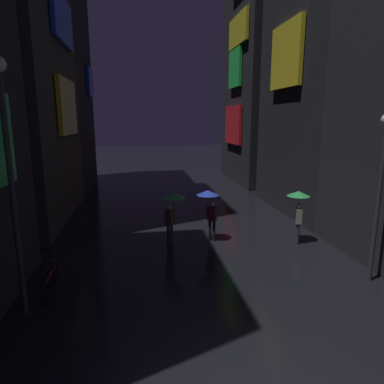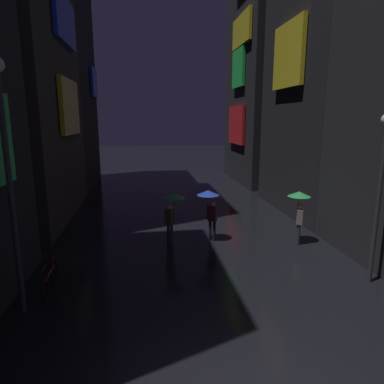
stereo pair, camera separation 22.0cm
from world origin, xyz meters
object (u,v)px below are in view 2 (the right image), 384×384
at_px(pedestrian_midstreet_left_blue, 209,201).
at_px(bicycle_parked_at_storefront, 50,278).
at_px(pedestrian_near_crossing_green, 172,204).
at_px(streetlamp_left_near, 7,164).
at_px(streetlamp_right_near, 381,179).
at_px(pedestrian_far_right_green, 299,203).

bearing_deg(pedestrian_midstreet_left_blue, bicycle_parked_at_storefront, -146.94).
height_order(pedestrian_midstreet_left_blue, pedestrian_near_crossing_green, same).
distance_m(pedestrian_near_crossing_green, bicycle_parked_at_storefront, 5.18).
xyz_separation_m(streetlamp_left_near, streetlamp_right_near, (10.00, 0.31, -0.66)).
distance_m(pedestrian_far_right_green, streetlamp_right_near, 3.91).
xyz_separation_m(pedestrian_midstreet_left_blue, streetlamp_left_near, (-5.78, -4.59, 2.20)).
distance_m(bicycle_parked_at_storefront, streetlamp_right_near, 10.04).
relative_size(pedestrian_midstreet_left_blue, streetlamp_left_near, 0.34).
xyz_separation_m(pedestrian_midstreet_left_blue, streetlamp_right_near, (4.22, -4.28, 1.54)).
height_order(pedestrian_near_crossing_green, bicycle_parked_at_storefront, pedestrian_near_crossing_green).
distance_m(pedestrian_near_crossing_green, streetlamp_right_near, 7.15).
bearing_deg(streetlamp_left_near, pedestrian_near_crossing_green, 45.21).
bearing_deg(pedestrian_far_right_green, streetlamp_left_near, -157.55).
bearing_deg(pedestrian_far_right_green, pedestrian_near_crossing_green, 174.64).
height_order(pedestrian_midstreet_left_blue, streetlamp_left_near, streetlamp_left_near).
bearing_deg(pedestrian_far_right_green, bicycle_parked_at_storefront, -162.84).
distance_m(pedestrian_midstreet_left_blue, bicycle_parked_at_storefront, 6.55).
bearing_deg(streetlamp_right_near, pedestrian_near_crossing_green, 145.26).
relative_size(pedestrian_far_right_green, pedestrian_near_crossing_green, 1.00).
height_order(pedestrian_far_right_green, bicycle_parked_at_storefront, pedestrian_far_right_green).
relative_size(pedestrian_far_right_green, bicycle_parked_at_storefront, 1.16).
bearing_deg(pedestrian_near_crossing_green, streetlamp_left_near, -134.79).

